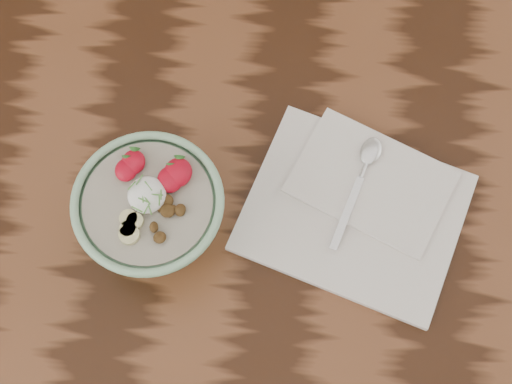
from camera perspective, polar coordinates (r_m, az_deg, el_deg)
The scene contains 4 objects.
table at distance 102.10cm, azimuth 1.71°, elevation -4.07°, with size 160.00×90.00×75.00cm.
breakfast_bowl at distance 88.07cm, azimuth -8.33°, elevation -1.55°, with size 18.19×18.19×11.95cm.
napkin at distance 94.09cm, azimuth 8.13°, elevation -1.11°, with size 32.62×29.28×1.67cm.
spoon at distance 94.76cm, azimuth 8.72°, elevation 2.05°, with size 6.95×16.39×0.87cm.
Camera 1 is at (-0.84, -28.23, 163.81)cm, focal length 50.00 mm.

